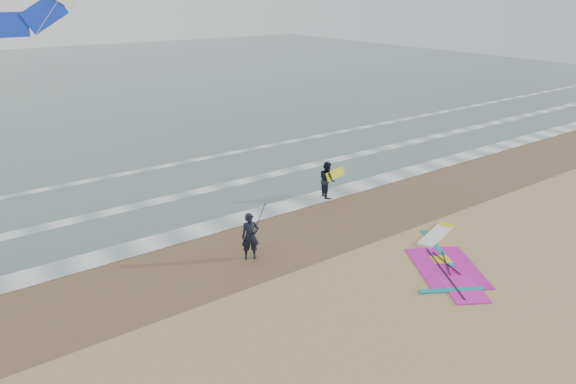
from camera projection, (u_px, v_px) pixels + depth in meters
ground at (391, 312)px, 14.99m from camera, size 120.00×120.00×0.00m
sea_water at (40, 85)px, 51.38m from camera, size 120.00×80.00×0.02m
wet_sand_band at (276, 237)px, 19.54m from camera, size 120.00×5.00×0.01m
foam_waterline at (220, 201)px, 22.90m from camera, size 120.00×9.15×0.02m
windsurf_rig at (445, 258)px, 17.94m from camera, size 4.91×4.65×0.12m
person_standing at (250, 236)px, 17.69m from camera, size 0.73×0.61×1.70m
person_walking at (327, 180)px, 23.07m from camera, size 0.84×0.96×1.68m
held_pole at (257, 224)px, 17.71m from camera, size 0.17×0.86×1.82m
carried_kiteboard at (335, 174)px, 23.12m from camera, size 1.30×0.51×0.39m
surf_kite at (1, 5)px, 18.63m from camera, size 7.83×2.89×8.71m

